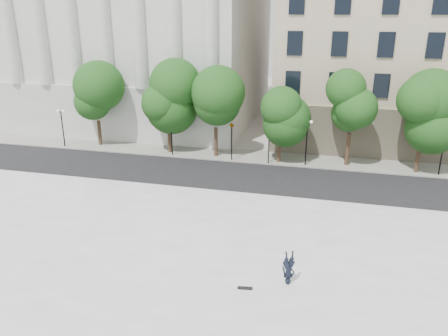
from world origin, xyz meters
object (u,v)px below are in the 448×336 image
(traffic_light_west, at_px, (232,123))
(traffic_light_east, at_px, (269,125))
(person_lying, at_px, (288,279))
(skateboard, at_px, (245,288))

(traffic_light_west, distance_m, traffic_light_east, 3.51)
(traffic_light_east, bearing_deg, traffic_light_west, 180.00)
(person_lying, height_order, skateboard, person_lying)
(traffic_light_east, xyz_separation_m, person_lying, (3.82, -19.35, -3.03))
(traffic_light_east, distance_m, person_lying, 19.96)
(traffic_light_east, height_order, person_lying, traffic_light_east)
(traffic_light_east, xyz_separation_m, skateboard, (1.79, -20.34, -3.24))
(person_lying, bearing_deg, traffic_light_west, 91.19)
(traffic_light_east, distance_m, skateboard, 20.67)
(person_lying, bearing_deg, skateboard, -173.58)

